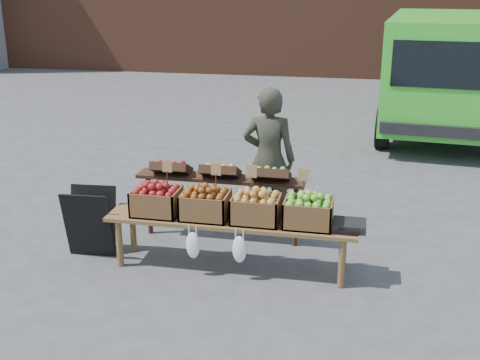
% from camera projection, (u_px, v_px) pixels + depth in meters
% --- Properties ---
extents(ground, '(80.00, 80.00, 0.00)m').
position_uv_depth(ground, '(155.00, 242.00, 7.24)').
color(ground, '#48484B').
extents(delivery_van, '(2.87, 5.41, 2.33)m').
position_uv_depth(delivery_van, '(445.00, 75.00, 12.05)').
color(delivery_van, green).
rests_on(delivery_van, ground).
extents(vendor, '(0.66, 0.44, 1.80)m').
position_uv_depth(vendor, '(269.00, 159.00, 7.39)').
color(vendor, '#2F3124').
rests_on(vendor, ground).
extents(chalkboard_sign, '(0.55, 0.33, 0.80)m').
position_uv_depth(chalkboard_sign, '(90.00, 222.00, 6.78)').
color(chalkboard_sign, black).
rests_on(chalkboard_sign, ground).
extents(back_table, '(2.10, 0.44, 1.04)m').
position_uv_depth(back_table, '(221.00, 199.00, 7.15)').
color(back_table, black).
rests_on(back_table, ground).
extents(display_bench, '(2.70, 0.56, 0.57)m').
position_uv_depth(display_bench, '(231.00, 244.00, 6.51)').
color(display_bench, brown).
rests_on(display_bench, ground).
extents(crate_golden_apples, '(0.50, 0.40, 0.28)m').
position_uv_depth(crate_golden_apples, '(156.00, 202.00, 6.53)').
color(crate_golden_apples, '#67030F').
rests_on(crate_golden_apples, display_bench).
extents(crate_russet_pears, '(0.50, 0.40, 0.28)m').
position_uv_depth(crate_russet_pears, '(205.00, 205.00, 6.42)').
color(crate_russet_pears, brown).
rests_on(crate_russet_pears, display_bench).
extents(crate_red_apples, '(0.50, 0.40, 0.28)m').
position_uv_depth(crate_red_apples, '(256.00, 209.00, 6.32)').
color(crate_red_apples, '#A38639').
rests_on(crate_red_apples, display_bench).
extents(crate_green_apples, '(0.50, 0.40, 0.28)m').
position_uv_depth(crate_green_apples, '(308.00, 213.00, 6.21)').
color(crate_green_apples, '#5B9D21').
rests_on(crate_green_apples, display_bench).
extents(weighing_scale, '(0.34, 0.30, 0.08)m').
position_uv_depth(weighing_scale, '(349.00, 225.00, 6.16)').
color(weighing_scale, black).
rests_on(weighing_scale, display_bench).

